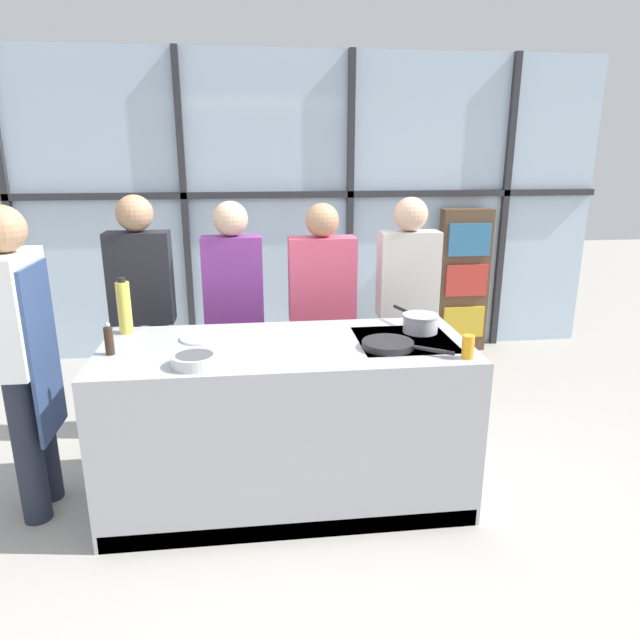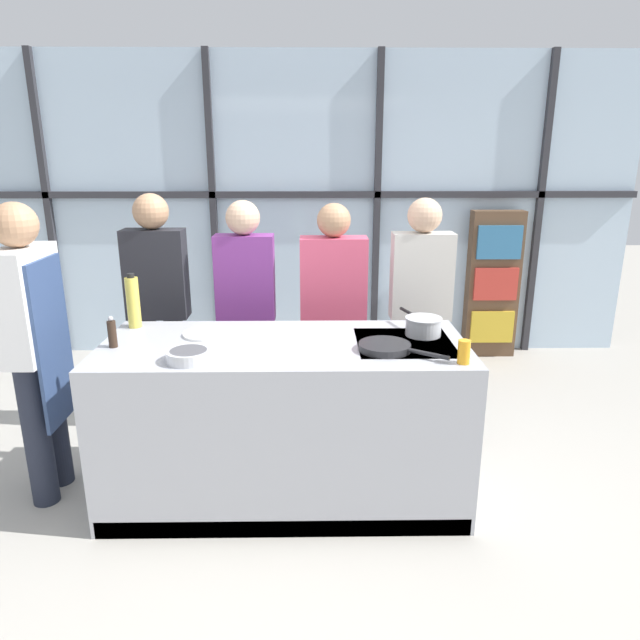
{
  "view_description": "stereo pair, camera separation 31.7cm",
  "coord_description": "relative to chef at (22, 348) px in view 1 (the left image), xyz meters",
  "views": [
    {
      "loc": [
        -0.16,
        -2.92,
        1.94
      ],
      "look_at": [
        0.2,
        0.1,
        1.03
      ],
      "focal_mm": 32.0,
      "sensor_mm": 36.0,
      "label": 1
    },
    {
      "loc": [
        0.15,
        -2.94,
        1.94
      ],
      "look_at": [
        0.2,
        0.1,
        1.03
      ],
      "focal_mm": 32.0,
      "sensor_mm": 36.0,
      "label": 2
    }
  ],
  "objects": [
    {
      "name": "white_plate",
      "position": [
        0.92,
        0.12,
        -0.02
      ],
      "size": [
        0.26,
        0.26,
        0.01
      ],
      "primitive_type": "cylinder",
      "color": "white",
      "rests_on": "demo_island"
    },
    {
      "name": "demo_island",
      "position": [
        1.37,
        -0.03,
        -0.49
      ],
      "size": [
        2.0,
        0.84,
        0.93
      ],
      "color": "#A8AAB2",
      "rests_on": "ground_plane"
    },
    {
      "name": "frying_pan",
      "position": [
        1.91,
        -0.16,
        -0.0
      ],
      "size": [
        0.44,
        0.35,
        0.04
      ],
      "color": "#232326",
      "rests_on": "demo_island"
    },
    {
      "name": "bookshelf",
      "position": [
        3.25,
        2.31,
        -0.25
      ],
      "size": [
        0.49,
        0.19,
        1.4
      ],
      "color": "brown",
      "rests_on": "ground_plane"
    },
    {
      "name": "oil_bottle",
      "position": [
        0.47,
        0.28,
        0.13
      ],
      "size": [
        0.08,
        0.08,
        0.32
      ],
      "color": "#E0CC4C",
      "rests_on": "demo_island"
    },
    {
      "name": "spectator_center_right",
      "position": [
        1.67,
        0.81,
        -0.05
      ],
      "size": [
        0.45,
        0.23,
        1.61
      ],
      "rotation": [
        0.0,
        0.0,
        3.14
      ],
      "color": "#232838",
      "rests_on": "ground_plane"
    },
    {
      "name": "spectator_far_left",
      "position": [
        0.47,
        0.81,
        0.01
      ],
      "size": [
        0.41,
        0.23,
        1.67
      ],
      "rotation": [
        0.0,
        0.0,
        3.14
      ],
      "color": "black",
      "rests_on": "ground_plane"
    },
    {
      "name": "back_window_wall",
      "position": [
        1.37,
        2.5,
        0.45
      ],
      "size": [
        6.4,
        0.1,
        2.8
      ],
      "color": "silver",
      "rests_on": "ground_plane"
    },
    {
      "name": "juice_glass_near",
      "position": [
        2.27,
        -0.35,
        0.04
      ],
      "size": [
        0.06,
        0.06,
        0.12
      ],
      "primitive_type": "cylinder",
      "color": "orange",
      "rests_on": "demo_island"
    },
    {
      "name": "pepper_grinder",
      "position": [
        0.46,
        -0.08,
        0.05
      ],
      "size": [
        0.05,
        0.05,
        0.17
      ],
      "color": "#332319",
      "rests_on": "demo_island"
    },
    {
      "name": "saucepan",
      "position": [
        2.15,
        0.1,
        0.03
      ],
      "size": [
        0.21,
        0.37,
        0.1
      ],
      "color": "silver",
      "rests_on": "demo_island"
    },
    {
      "name": "spectator_far_right",
      "position": [
        2.27,
        0.81,
        -0.01
      ],
      "size": [
        0.41,
        0.23,
        1.64
      ],
      "rotation": [
        0.0,
        0.0,
        3.14
      ],
      "color": "#232838",
      "rests_on": "ground_plane"
    },
    {
      "name": "ground_plane",
      "position": [
        1.37,
        -0.03,
        -0.95
      ],
      "size": [
        18.0,
        18.0,
        0.0
      ],
      "primitive_type": "plane",
      "color": "#ADA89E"
    },
    {
      "name": "mixing_bowl",
      "position": [
        0.91,
        -0.3,
        0.01
      ],
      "size": [
        0.22,
        0.22,
        0.06
      ],
      "color": "silver",
      "rests_on": "demo_island"
    },
    {
      "name": "chef",
      "position": [
        0.0,
        0.0,
        0.0
      ],
      "size": [
        0.24,
        0.45,
        1.69
      ],
      "rotation": [
        0.0,
        0.0,
        -1.57
      ],
      "color": "#232838",
      "rests_on": "ground_plane"
    },
    {
      "name": "spectator_center_left",
      "position": [
        1.07,
        0.81,
        -0.02
      ],
      "size": [
        0.4,
        0.23,
        1.63
      ],
      "rotation": [
        0.0,
        0.0,
        3.14
      ],
      "color": "black",
      "rests_on": "ground_plane"
    }
  ]
}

